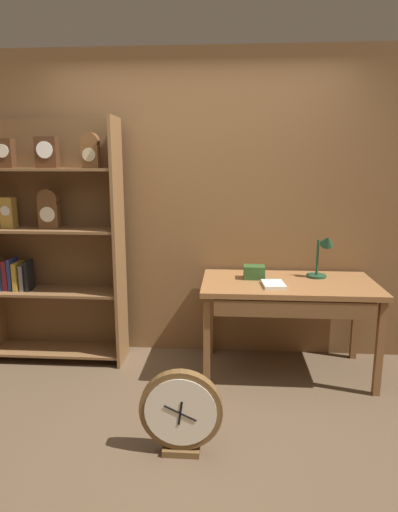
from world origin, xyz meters
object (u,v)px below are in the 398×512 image
bookshelf (51,241)px  round_clock_large (180,412)px  toolbox_small (254,272)px  open_repair_manual (273,284)px  workbench (289,293)px  desk_lamp (323,254)px

bookshelf → round_clock_large: (1.23, -1.24, -0.77)m
toolbox_small → open_repair_manual: (0.14, -0.21, -0.04)m
open_repair_manual → round_clock_large: size_ratio=0.42×
bookshelf → workbench: 2.00m
round_clock_large → workbench: bearing=55.1°
bookshelf → open_repair_manual: 1.87m
open_repair_manual → workbench: bearing=33.1°
bookshelf → workbench: size_ratio=1.51×
desk_lamp → round_clock_large: bearing=-129.8°
workbench → toolbox_small: bearing=158.1°
desk_lamp → toolbox_small: desk_lamp is taller
bookshelf → toolbox_small: bookshelf is taller
toolbox_small → workbench: bearing=-21.9°
workbench → bookshelf: bearing=174.5°
desk_lamp → open_repair_manual: desk_lamp is taller
bookshelf → open_repair_manual: (1.83, -0.29, -0.26)m
desk_lamp → round_clock_large: size_ratio=0.71×
bookshelf → desk_lamp: 2.24m
workbench → desk_lamp: 0.43m
toolbox_small → open_repair_manual: size_ratio=0.76×
bookshelf → toolbox_small: size_ratio=12.14×
desk_lamp → round_clock_large: desk_lamp is taller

